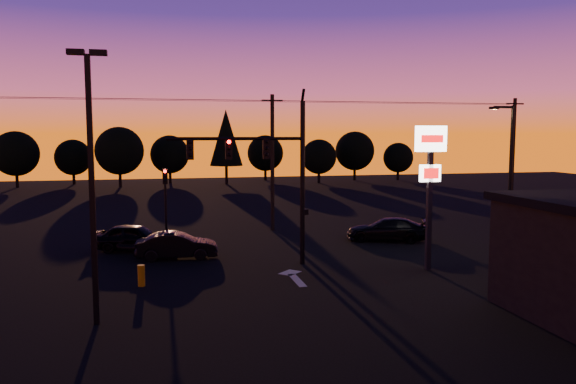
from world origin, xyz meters
name	(u,v)px	position (x,y,z in m)	size (l,w,h in m)	color
ground	(291,287)	(0.00, 0.00, 0.00)	(120.00, 120.00, 0.00)	black
lane_arrow	(294,276)	(0.50, 1.67, 0.01)	(1.20, 3.10, 0.01)	beige
traffic_signal_mast	(270,165)	(-0.10, 3.99, 4.94)	(6.79, 0.52, 8.58)	black
secondary_signal	(165,194)	(-5.00, 11.49, 2.86)	(0.30, 0.31, 4.35)	black
parking_lot_light	(91,169)	(-7.50, -3.00, 5.27)	(1.25, 0.30, 9.14)	black
pylon_sign	(430,166)	(7.00, 1.50, 4.91)	(1.50, 0.28, 6.80)	black
streetlight	(509,170)	(13.91, 5.50, 4.42)	(1.55, 0.35, 8.00)	black
utility_pole_1	(272,162)	(2.00, 14.00, 4.59)	(1.40, 0.26, 9.00)	black
utility_pole_2	(513,159)	(20.00, 14.00, 4.59)	(1.40, 0.26, 9.00)	black
power_wires	(272,101)	(2.00, 14.00, 8.57)	(36.00, 1.22, 0.07)	black
bollard	(141,276)	(-6.16, 1.56, 0.46)	(0.30, 0.30, 0.91)	#B68005
tree_0	(16,154)	(-22.00, 50.00, 4.06)	(5.36, 5.36, 6.74)	black
tree_1	(73,157)	(-16.00, 53.00, 3.43)	(4.54, 4.54, 5.71)	black
tree_2	(119,151)	(-10.00, 48.00, 4.37)	(5.77, 5.78, 7.26)	black
tree_3	(170,154)	(-4.00, 52.00, 3.75)	(4.95, 4.95, 6.22)	black
tree_4	(226,138)	(3.00, 49.00, 5.93)	(4.18, 4.18, 9.50)	black
tree_5	(265,153)	(9.00, 54.00, 3.75)	(4.95, 4.95, 6.22)	black
tree_6	(319,157)	(15.00, 48.00, 3.43)	(4.54, 4.54, 5.71)	black
tree_7	(355,151)	(21.00, 51.00, 4.06)	(5.36, 5.36, 6.74)	black
tree_8	(398,158)	(27.00, 50.00, 3.12)	(4.12, 4.12, 5.19)	black
car_left	(135,237)	(-6.72, 9.02, 0.76)	(1.79, 4.44, 1.51)	black
car_mid	(177,246)	(-4.52, 6.61, 0.68)	(1.45, 4.15, 1.37)	black
car_right	(387,229)	(7.98, 8.74, 0.70)	(1.95, 4.79, 1.39)	black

